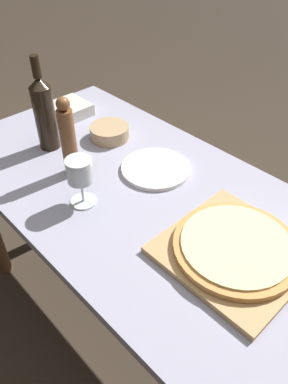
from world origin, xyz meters
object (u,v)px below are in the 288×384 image
(pizza, at_px, (236,246))
(small_bowl, at_px, (109,132))
(pepper_mill, at_px, (68,139))
(wine_bottle, at_px, (44,112))
(wine_glass, at_px, (80,173))

(pizza, distance_m, small_bowl, 0.67)
(pepper_mill, bearing_deg, wine_bottle, 80.51)
(pepper_mill, bearing_deg, pizza, -80.23)
(pizza, bearing_deg, small_bowl, 79.36)
(pizza, distance_m, wine_glass, 0.47)
(wine_bottle, xyz_separation_m, wine_glass, (-0.09, -0.33, -0.03))
(pizza, height_order, wine_glass, wine_glass)
(wine_glass, bearing_deg, pepper_mill, 66.45)
(wine_glass, xyz_separation_m, small_bowl, (0.29, 0.22, -0.08))
(wine_bottle, bearing_deg, small_bowl, -27.91)
(pizza, relative_size, wine_glass, 2.10)
(wine_bottle, height_order, pepper_mill, wine_bottle)
(wine_bottle, relative_size, pepper_mill, 1.24)
(wine_bottle, height_order, wine_glass, wine_bottle)
(pizza, height_order, small_bowl, small_bowl)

